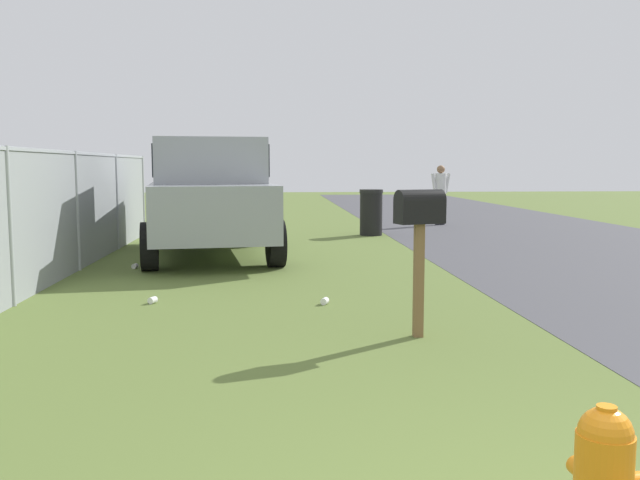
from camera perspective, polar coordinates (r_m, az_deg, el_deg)
The scene contains 8 objects.
mailbox at distance 6.43m, azimuth 8.39°, elevation 1.66°, with size 0.33×0.50×1.41m.
pickup_truck at distance 12.21m, azimuth -9.34°, elevation 3.73°, with size 5.06×2.76×2.09m.
trash_bin at distance 15.93m, azimuth 4.32°, elevation 2.34°, with size 0.55×0.55×1.08m.
pedestrian at distance 18.95m, azimuth 10.11°, elevation 4.12°, with size 0.30×0.56×1.64m.
fence_section at distance 9.84m, azimuth -21.94°, elevation 2.15°, with size 13.67×0.07×1.85m.
litter_cup_near_hydrant at distance 8.00m, azimuth 0.40°, elevation -5.17°, with size 0.08×0.08×0.10m, color white.
litter_cup_midfield_b at distance 8.30m, azimuth -13.92°, elevation -4.94°, with size 0.08×0.08×0.10m, color white.
litter_cup_far_scatter at distance 11.15m, azimuth -15.31°, elevation -2.14°, with size 0.08×0.08×0.10m, color white.
Camera 1 is at (-2.10, 1.24, 1.63)m, focal length 38.00 mm.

